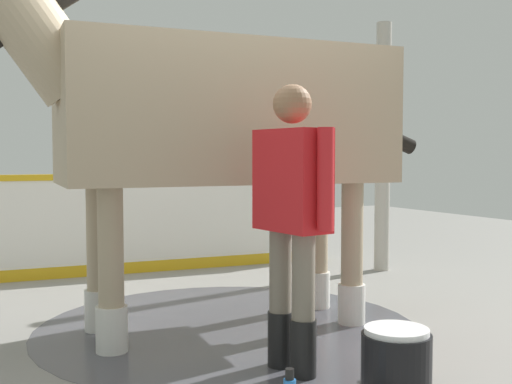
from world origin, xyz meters
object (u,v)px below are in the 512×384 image
handler (292,208)px  wash_bucket (396,362)px  horse (212,117)px  bottle_shampoo (393,358)px

handler → wash_bucket: bearing=-69.2°
horse → handler: bearing=97.6°
horse → wash_bucket: bearing=107.2°
handler → bottle_shampoo: bearing=-37.2°
handler → horse: bearing=85.5°
handler → bottle_shampoo: size_ratio=8.71×
wash_bucket → bottle_shampoo: size_ratio=1.92×
bottle_shampoo → wash_bucket: bearing=142.2°
handler → bottle_shampoo: handler is taller
horse → bottle_shampoo: horse is taller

